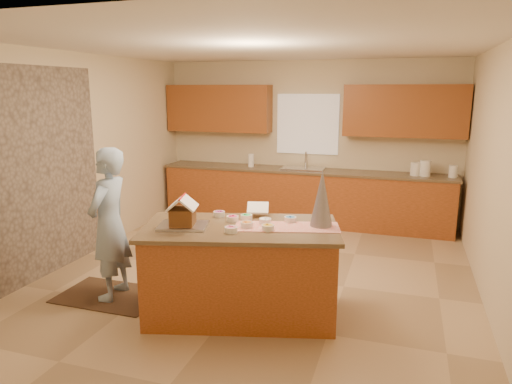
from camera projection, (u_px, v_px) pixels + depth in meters
floor at (259, 276)px, 5.70m from camera, size 5.50×5.50×0.00m
ceiling at (259, 45)px, 5.11m from camera, size 5.50×5.50×0.00m
wall_back at (308, 142)px, 7.96m from camera, size 5.50×5.50×0.00m
wall_front at (123, 236)px, 2.85m from camera, size 5.50×5.50×0.00m
wall_left at (79, 157)px, 6.16m from camera, size 5.50×5.50×0.00m
wall_right at (497, 179)px, 4.65m from camera, size 5.50×5.50×0.00m
stone_accent at (36, 175)px, 5.43m from camera, size 0.00×2.50×2.50m
window_curtain at (308, 124)px, 7.87m from camera, size 1.05×0.03×1.00m
back_counter_base at (303, 197)px, 7.88m from camera, size 4.80×0.60×0.88m
back_counter_top at (303, 171)px, 7.78m from camera, size 4.85×0.63×0.04m
upper_cabinet_left at (219, 108)px, 8.14m from camera, size 1.85×0.35×0.80m
upper_cabinet_right at (405, 111)px, 7.21m from camera, size 1.85×0.35×0.80m
sink at (303, 171)px, 7.78m from camera, size 0.70×0.45×0.12m
faucet at (306, 160)px, 7.91m from camera, size 0.03×0.03×0.28m
island_base at (241, 273)px, 4.64m from camera, size 1.98×1.34×0.88m
island_top at (240, 228)px, 4.54m from camera, size 2.08×1.44×0.04m
table_runner at (287, 227)px, 4.51m from camera, size 1.06×0.61×0.01m
baking_tray at (183, 226)px, 4.51m from camera, size 0.53×0.45×0.03m
cookbook at (258, 208)px, 4.88m from camera, size 0.26×0.22×0.09m
tinsel_tree at (322, 199)px, 4.48m from camera, size 0.27×0.27×0.55m
rug at (111, 295)px, 5.14m from camera, size 1.11×0.72×0.01m
boy at (109, 224)px, 4.95m from camera, size 0.43×0.62×1.64m
canister_a at (415, 169)px, 7.22m from camera, size 0.15×0.15×0.20m
canister_b at (425, 168)px, 7.17m from camera, size 0.17×0.17×0.24m
canister_c at (453, 171)px, 7.06m from camera, size 0.13×0.13×0.18m
paper_towel at (251, 160)px, 8.03m from camera, size 0.10×0.10×0.22m
gingerbread_house at (183, 214)px, 4.49m from camera, size 0.34×0.34×0.28m
candy_bowls at (250, 221)px, 4.60m from camera, size 0.88×0.63×0.06m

